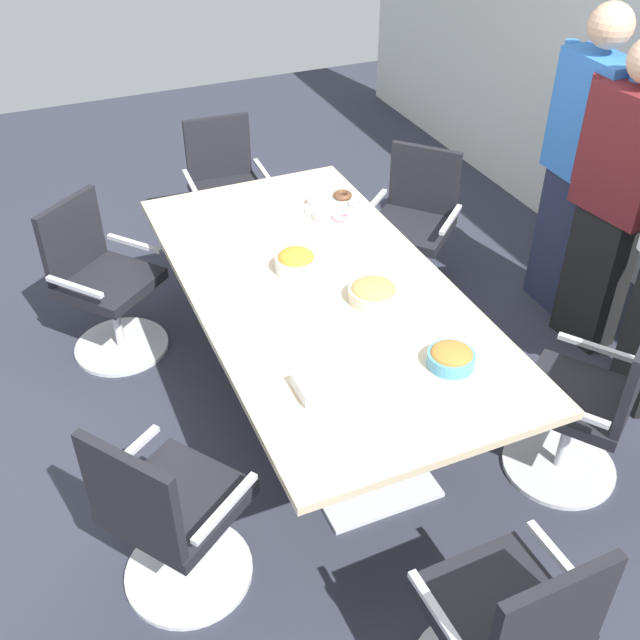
# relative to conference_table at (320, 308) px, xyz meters

# --- Properties ---
(ground_plane) EXTENTS (10.00, 10.00, 0.01)m
(ground_plane) POSITION_rel_conference_table_xyz_m (0.00, 0.00, -0.63)
(ground_plane) COLOR #2D303D
(conference_table) EXTENTS (2.40, 1.20, 0.75)m
(conference_table) POSITION_rel_conference_table_xyz_m (0.00, 0.00, 0.00)
(conference_table) COLOR #CCB793
(conference_table) RESTS_ON ground
(office_chair_0) EXTENTS (0.76, 0.76, 0.91)m
(office_chair_0) POSITION_rel_conference_table_xyz_m (-0.79, 0.97, -0.22)
(office_chair_0) COLOR silver
(office_chair_0) RESTS_ON ground
(office_chair_1) EXTENTS (0.57, 0.57, 0.91)m
(office_chair_1) POSITION_rel_conference_table_xyz_m (-1.70, 0.05, -0.22)
(office_chair_1) COLOR silver
(office_chair_1) RESTS_ON ground
(office_chair_2) EXTENTS (0.76, 0.76, 0.91)m
(office_chair_2) POSITION_rel_conference_table_xyz_m (-0.93, -0.92, -0.22)
(office_chair_2) COLOR silver
(office_chair_2) RESTS_ON ground
(office_chair_3) EXTENTS (0.75, 0.75, 0.91)m
(office_chair_3) POSITION_rel_conference_table_xyz_m (0.79, -0.98, -0.22)
(office_chair_3) COLOR silver
(office_chair_3) RESTS_ON ground
(office_chair_4) EXTENTS (0.55, 0.55, 0.91)m
(office_chair_4) POSITION_rel_conference_table_xyz_m (1.70, -0.05, -0.22)
(office_chair_4) COLOR silver
(office_chair_4) RESTS_ON ground
(office_chair_5) EXTENTS (0.75, 0.75, 0.91)m
(office_chair_5) POSITION_rel_conference_table_xyz_m (0.93, 0.92, -0.22)
(office_chair_5) COLOR silver
(office_chair_5) RESTS_ON ground
(person_standing_0) EXTENTS (0.61, 0.23, 1.81)m
(person_standing_0) POSITION_rel_conference_table_xyz_m (-0.30, 1.74, 0.33)
(person_standing_0) COLOR #232842
(person_standing_0) RESTS_ON ground
(person_standing_1) EXTENTS (0.62, 0.28, 1.75)m
(person_standing_1) POSITION_rel_conference_table_xyz_m (0.08, 1.67, 0.29)
(person_standing_1) COLOR black
(person_standing_1) RESTS_ON ground
(snack_bowl_pretzels) EXTENTS (0.20, 0.20, 0.09)m
(snack_bowl_pretzels) POSITION_rel_conference_table_xyz_m (0.75, 0.27, 0.17)
(snack_bowl_pretzels) COLOR #4C9EC6
(snack_bowl_pretzels) RESTS_ON conference_table
(snack_bowl_chips_orange) EXTENTS (0.21, 0.21, 0.11)m
(snack_bowl_chips_orange) POSITION_rel_conference_table_xyz_m (-0.18, -0.05, 0.18)
(snack_bowl_chips_orange) COLOR white
(snack_bowl_chips_orange) RESTS_ON conference_table
(snack_bowl_cookies) EXTENTS (0.24, 0.24, 0.09)m
(snack_bowl_cookies) POSITION_rel_conference_table_xyz_m (0.20, 0.19, 0.17)
(snack_bowl_cookies) COLOR beige
(snack_bowl_cookies) RESTS_ON conference_table
(donut_platter) EXTENTS (0.36, 0.36, 0.04)m
(donut_platter) POSITION_rel_conference_table_xyz_m (-0.67, 0.39, 0.14)
(donut_platter) COLOR white
(donut_platter) RESTS_ON conference_table
(napkin_pile) EXTENTS (0.16, 0.16, 0.06)m
(napkin_pile) POSITION_rel_conference_table_xyz_m (0.68, -0.31, 0.16)
(napkin_pile) COLOR white
(napkin_pile) RESTS_ON conference_table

